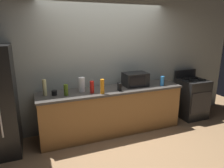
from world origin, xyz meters
TOP-DOWN VIEW (x-y plane):
  - ground_plane at (0.00, 0.00)m, footprint 8.00×8.00m
  - back_wall at (0.00, 0.81)m, footprint 6.40×0.10m
  - counter_run at (0.00, 0.40)m, footprint 2.84×0.64m
  - stove_range at (2.00, 0.40)m, footprint 0.60×0.61m
  - microwave at (0.53, 0.45)m, footprint 0.48×0.35m
  - paper_towel_roll at (-0.58, 0.45)m, footprint 0.12×0.12m
  - cordless_phone at (0.09, 0.24)m, footprint 0.06×0.11m
  - bottle_olive_oil at (-0.89, 0.33)m, footprint 0.08×0.08m
  - bottle_spray_cleaner at (1.04, 0.25)m, footprint 0.08×0.08m
  - bottle_hot_sauce at (-0.43, 0.30)m, footprint 0.07×0.07m
  - bottle_vinegar at (-1.23, 0.47)m, footprint 0.07×0.07m
  - bottle_dish_soap at (-0.27, 0.19)m, footprint 0.07×0.07m
  - mug_black at (-1.08, 0.42)m, footprint 0.09×0.09m

SIDE VIEW (x-z plane):
  - ground_plane at x=0.00m, z-range 0.00..0.00m
  - counter_run at x=0.00m, z-range 0.00..0.90m
  - stove_range at x=2.00m, z-range -0.08..1.00m
  - mug_black at x=-1.08m, z-range 0.90..0.99m
  - cordless_phone at x=0.09m, z-range 0.90..1.05m
  - bottle_spray_cleaner at x=1.04m, z-range 0.90..1.10m
  - bottle_olive_oil at x=-0.89m, z-range 0.90..1.10m
  - bottle_hot_sauce at x=-0.43m, z-range 0.90..1.12m
  - bottle_dish_soap at x=-0.27m, z-range 0.90..1.17m
  - microwave at x=0.53m, z-range 0.90..1.17m
  - paper_towel_roll at x=-0.58m, z-range 0.90..1.17m
  - bottle_vinegar at x=-1.23m, z-range 0.90..1.19m
  - back_wall at x=0.00m, z-range 0.00..2.70m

